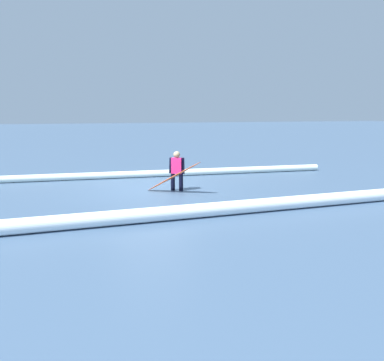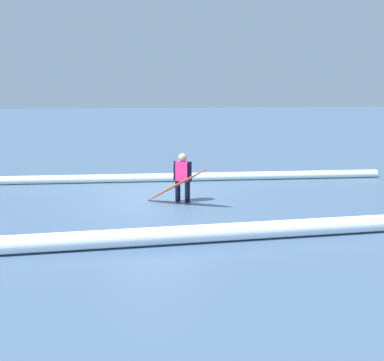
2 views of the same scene
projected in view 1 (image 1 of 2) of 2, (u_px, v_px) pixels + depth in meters
ground_plane at (151, 190)px, 13.28m from camera, size 147.16×147.16×0.00m
surfer at (177, 169)px, 13.07m from camera, size 0.46×0.37×1.31m
surfboard at (173, 177)px, 12.71m from camera, size 1.62×1.56×1.11m
wave_crest_foreground at (102, 176)px, 15.41m from camera, size 18.64×1.27×0.27m
wave_crest_midground at (160, 214)px, 9.50m from camera, size 20.46×1.02×0.35m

